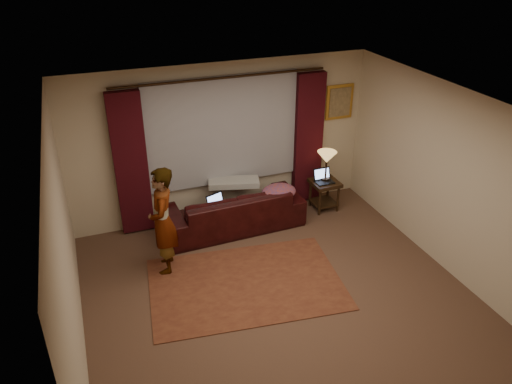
% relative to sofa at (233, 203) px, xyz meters
% --- Properties ---
extents(floor, '(5.00, 5.00, 0.01)m').
position_rel_sofa_xyz_m(floor, '(0.01, -1.95, -0.46)').
color(floor, brown).
rests_on(floor, ground).
extents(ceiling, '(5.00, 5.00, 0.02)m').
position_rel_sofa_xyz_m(ceiling, '(0.01, -1.95, 2.15)').
color(ceiling, silver).
rests_on(ceiling, ground).
extents(wall_back, '(5.00, 0.02, 2.60)m').
position_rel_sofa_xyz_m(wall_back, '(0.01, 0.55, 0.85)').
color(wall_back, beige).
rests_on(wall_back, ground).
extents(wall_front, '(5.00, 0.02, 2.60)m').
position_rel_sofa_xyz_m(wall_front, '(0.01, -4.45, 0.85)').
color(wall_front, beige).
rests_on(wall_front, ground).
extents(wall_left, '(0.02, 5.00, 2.60)m').
position_rel_sofa_xyz_m(wall_left, '(-2.49, -1.95, 0.85)').
color(wall_left, beige).
rests_on(wall_left, ground).
extents(wall_right, '(0.02, 5.00, 2.60)m').
position_rel_sofa_xyz_m(wall_right, '(2.51, -1.95, 0.85)').
color(wall_right, beige).
rests_on(wall_right, ground).
extents(sheer_curtain, '(2.50, 0.05, 1.80)m').
position_rel_sofa_xyz_m(sheer_curtain, '(0.01, 0.49, 1.05)').
color(sheer_curtain, '#93939A').
rests_on(sheer_curtain, wall_back).
extents(drape_left, '(0.50, 0.14, 2.30)m').
position_rel_sofa_xyz_m(drape_left, '(-1.49, 0.44, 0.73)').
color(drape_left, '#35090F').
rests_on(drape_left, floor).
extents(drape_right, '(0.50, 0.14, 2.30)m').
position_rel_sofa_xyz_m(drape_right, '(1.51, 0.44, 0.73)').
color(drape_right, '#35090F').
rests_on(drape_right, floor).
extents(curtain_rod, '(0.04, 0.04, 3.40)m').
position_rel_sofa_xyz_m(curtain_rod, '(0.01, 0.44, 1.93)').
color(curtain_rod, black).
rests_on(curtain_rod, wall_back).
extents(picture_frame, '(0.50, 0.04, 0.60)m').
position_rel_sofa_xyz_m(picture_frame, '(2.11, 0.52, 1.30)').
color(picture_frame, gold).
rests_on(picture_frame, wall_back).
extents(sofa, '(2.28, 1.05, 0.91)m').
position_rel_sofa_xyz_m(sofa, '(0.00, 0.00, 0.00)').
color(sofa, black).
rests_on(sofa, floor).
extents(throw_blanket, '(0.89, 0.54, 0.10)m').
position_rel_sofa_xyz_m(throw_blanket, '(0.11, 0.28, 0.46)').
color(throw_blanket, '#9F9E98').
rests_on(throw_blanket, sofa).
extents(clothing_pile, '(0.68, 0.59, 0.24)m').
position_rel_sofa_xyz_m(clothing_pile, '(0.74, -0.14, 0.12)').
color(clothing_pile, '#7D3F53').
rests_on(clothing_pile, sofa).
extents(laptop_sofa, '(0.41, 0.43, 0.22)m').
position_rel_sofa_xyz_m(laptop_sofa, '(-0.27, -0.13, 0.11)').
color(laptop_sofa, black).
rests_on(laptop_sofa, sofa).
extents(area_rug, '(2.82, 2.06, 0.01)m').
position_rel_sofa_xyz_m(area_rug, '(-0.32, -1.49, -0.45)').
color(area_rug, brown).
rests_on(area_rug, floor).
extents(end_table, '(0.47, 0.47, 0.53)m').
position_rel_sofa_xyz_m(end_table, '(1.67, 0.03, -0.19)').
color(end_table, black).
rests_on(end_table, floor).
extents(tiffany_lamp, '(0.35, 0.35, 0.53)m').
position_rel_sofa_xyz_m(tiffany_lamp, '(1.70, 0.08, 0.34)').
color(tiffany_lamp, '#A07A3F').
rests_on(tiffany_lamp, end_table).
extents(laptop_table, '(0.32, 0.34, 0.22)m').
position_rel_sofa_xyz_m(laptop_table, '(1.64, -0.00, 0.19)').
color(laptop_table, black).
rests_on(laptop_table, end_table).
extents(person, '(0.56, 0.56, 1.59)m').
position_rel_sofa_xyz_m(person, '(-1.26, -0.75, 0.34)').
color(person, '#9F9E98').
rests_on(person, floor).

